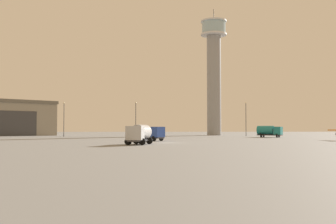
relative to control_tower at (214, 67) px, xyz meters
name	(u,v)px	position (x,y,z in m)	size (l,w,h in m)	color
ground_plane	(169,143)	(-19.23, -69.12, -23.28)	(400.00, 400.00, 0.00)	slate
control_tower	(214,67)	(0.00, 0.00, 0.00)	(8.83, 8.83, 43.41)	gray
truck_flatbed_blue	(153,134)	(-21.69, -60.79, -21.99)	(5.86, 5.70, 2.67)	#38383D
truck_fuel_tanker_teal	(269,131)	(9.23, -32.06, -21.57)	(6.58, 5.46, 3.04)	#38383D
truck_fuel_tanker_silver	(140,133)	(-24.01, -76.84, -21.61)	(4.11, 6.82, 2.94)	#38383D
light_post_west	(246,116)	(6.66, -17.47, -17.31)	(0.44, 0.44, 10.21)	#38383D
light_post_east	(64,116)	(-46.05, -22.59, -17.60)	(0.44, 0.44, 9.66)	#38383D
light_post_north	(136,116)	(-26.14, -18.71, -17.37)	(0.44, 0.44, 10.10)	#38383D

